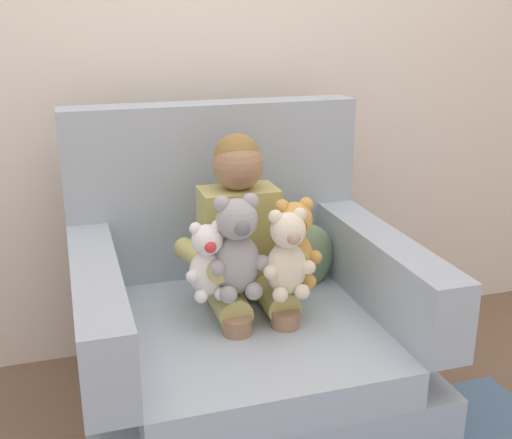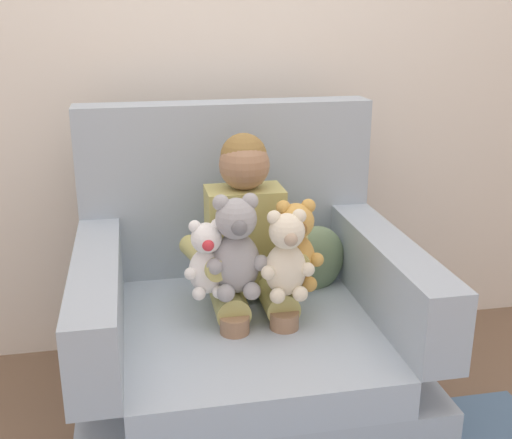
{
  "view_description": "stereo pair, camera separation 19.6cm",
  "coord_description": "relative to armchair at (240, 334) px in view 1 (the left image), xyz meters",
  "views": [
    {
      "loc": [
        -0.53,
        -1.83,
        1.41
      ],
      "look_at": [
        0.02,
        -0.05,
        0.78
      ],
      "focal_mm": 44.69,
      "sensor_mm": 36.0,
      "label": 1
    },
    {
      "loc": [
        -0.34,
        -1.88,
        1.41
      ],
      "look_at": [
        0.02,
        -0.05,
        0.78
      ],
      "focal_mm": 44.69,
      "sensor_mm": 36.0,
      "label": 2
    }
  ],
  "objects": [
    {
      "name": "ground_plane",
      "position": [
        0.0,
        -0.06,
        -0.33
      ],
      "size": [
        8.0,
        8.0,
        0.0
      ],
      "primitive_type": "plane",
      "color": "brown"
    },
    {
      "name": "plush_grey",
      "position": [
        -0.04,
        -0.11,
        0.36
      ],
      "size": [
        0.2,
        0.16,
        0.33
      ],
      "rotation": [
        0.0,
        0.0,
        0.04
      ],
      "color": "#9E9EA3",
      "rests_on": "armchair"
    },
    {
      "name": "plush_cream",
      "position": [
        0.11,
        -0.16,
        0.34
      ],
      "size": [
        0.17,
        0.14,
        0.28
      ],
      "rotation": [
        0.0,
        0.0,
        -0.02
      ],
      "color": "silver",
      "rests_on": "armchair"
    },
    {
      "name": "back_wall",
      "position": [
        0.0,
        0.66,
        0.97
      ],
      "size": [
        6.0,
        0.1,
        2.6
      ],
      "primitive_type": "cube",
      "color": "silver",
      "rests_on": "ground"
    },
    {
      "name": "throw_pillow",
      "position": [
        0.28,
        0.13,
        0.2
      ],
      "size": [
        0.28,
        0.18,
        0.26
      ],
      "primitive_type": "ellipsoid",
      "rotation": [
        0.0,
        0.0,
        0.26
      ],
      "color": "slate",
      "rests_on": "armchair"
    },
    {
      "name": "armchair",
      "position": [
        0.0,
        0.0,
        0.0
      ],
      "size": [
        1.08,
        0.98,
        1.08
      ],
      "color": "#9EADBC",
      "rests_on": "ground"
    },
    {
      "name": "seated_child",
      "position": [
        0.02,
        0.03,
        0.31
      ],
      "size": [
        0.45,
        0.39,
        0.82
      ],
      "rotation": [
        0.0,
        0.0,
        -0.05
      ],
      "color": "tan",
      "rests_on": "armchair"
    },
    {
      "name": "plush_honey",
      "position": [
        0.15,
        -0.1,
        0.35
      ],
      "size": [
        0.18,
        0.14,
        0.3
      ],
      "rotation": [
        0.0,
        0.0,
        -0.18
      ],
      "color": "gold",
      "rests_on": "armchair"
    },
    {
      "name": "plush_white",
      "position": [
        -0.13,
        -0.1,
        0.32
      ],
      "size": [
        0.15,
        0.12,
        0.25
      ],
      "rotation": [
        0.0,
        0.0,
        0.18
      ],
      "color": "white",
      "rests_on": "armchair"
    }
  ]
}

